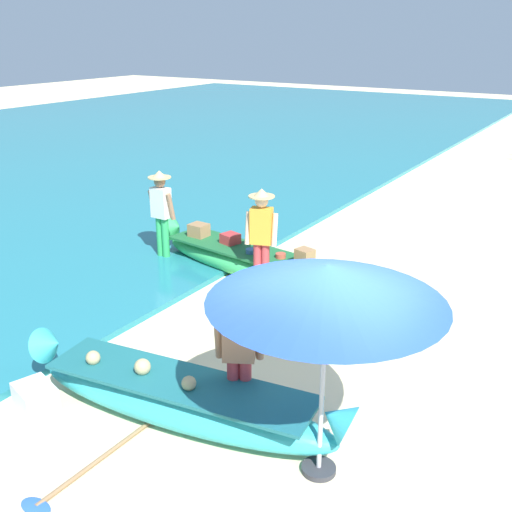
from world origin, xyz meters
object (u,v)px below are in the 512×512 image
Objects in this scene: boat_cyan_foreground at (179,399)px; boat_green_midground at (245,260)px; person_tourist_customer at (239,352)px; cooler_box at (36,399)px; person_vendor_hatted at (261,233)px; patio_umbrella_large at (327,284)px; paddle at (83,471)px; person_vendor_assistant at (161,209)px.

boat_green_midground is at bearing 113.72° from boat_cyan_foreground.
cooler_box is (-2.15, -1.15, -0.74)m from person_tourist_customer.
person_vendor_hatted is 0.80× the size of patio_umbrella_large.
boat_green_midground is at bearing 106.01° from paddle.
paddle is at bearing -57.41° from person_vendor_assistant.
patio_umbrella_large reaches higher than person_tourist_customer.
boat_cyan_foreground is at bearing -66.28° from boat_green_midground.
person_vendor_hatted is (0.66, -0.50, 0.77)m from boat_green_midground.
person_tourist_customer reaches higher than boat_cyan_foreground.
boat_cyan_foreground is 8.09× the size of cooler_box.
boat_green_midground is 2.27× the size of paddle.
boat_green_midground is 1.93m from person_vendor_assistant.
person_vendor_hatted is 1.14× the size of person_tourist_customer.
cooler_box is at bearing -66.83° from person_vendor_assistant.
person_tourist_customer is 0.90× the size of person_vendor_assistant.
patio_umbrella_large is (1.74, 0.11, 1.79)m from boat_cyan_foreground.
boat_cyan_foreground reaches higher than paddle.
cooler_box is at bearing 159.88° from paddle.
person_vendor_hatted is at bearing 117.93° from person_tourist_customer.
patio_umbrella_large is at bearing 31.44° from cooler_box.
cooler_box is (-1.59, -0.74, -0.14)m from boat_cyan_foreground.
person_tourist_customer is at bearing 62.33° from paddle.
patio_umbrella_large is at bearing 3.50° from boat_cyan_foreground.
boat_cyan_foreground is 0.91m from person_tourist_customer.
patio_umbrella_large is 1.24× the size of paddle.
person_vendor_assistant is at bearing 122.59° from paddle.
patio_umbrella_large is 4.47× the size of cooler_box.
paddle is (-2.03, -1.33, -2.07)m from patio_umbrella_large.
paddle is (-0.85, -1.62, -0.88)m from person_tourist_customer.
person_tourist_customer is at bearing -57.66° from boat_green_midground.
boat_cyan_foreground reaches higher than boat_green_midground.
boat_cyan_foreground is 4.60m from boat_green_midground.
boat_cyan_foreground is at bearing -47.70° from person_vendor_assistant.
person_tourist_customer is at bearing 35.73° from boat_cyan_foreground.
boat_cyan_foreground reaches higher than cooler_box.
cooler_box is at bearing -87.02° from boat_green_midground.
person_vendor_hatted is at bearing 102.00° from cooler_box.
boat_cyan_foreground is 1.29m from paddle.
person_vendor_hatted is at bearing -37.18° from boat_green_midground.
person_vendor_assistant is at bearing -172.07° from boat_green_midground.
person_tourist_customer is 5.48m from person_vendor_assistant.
paddle is at bearing -79.63° from person_vendor_hatted.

